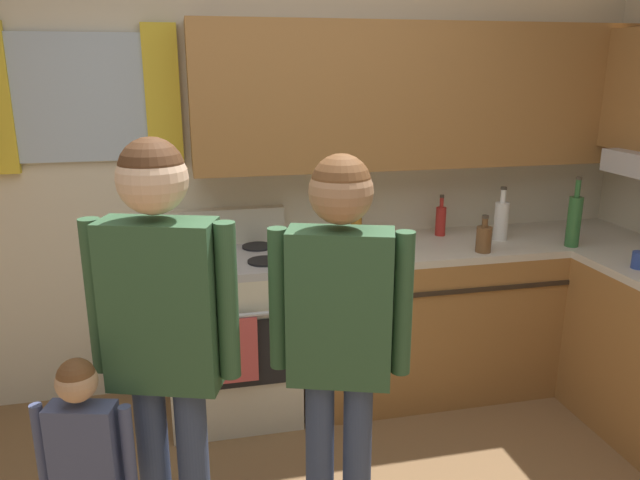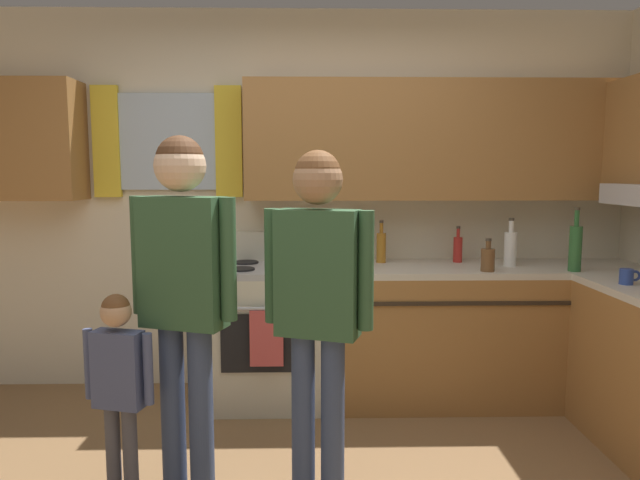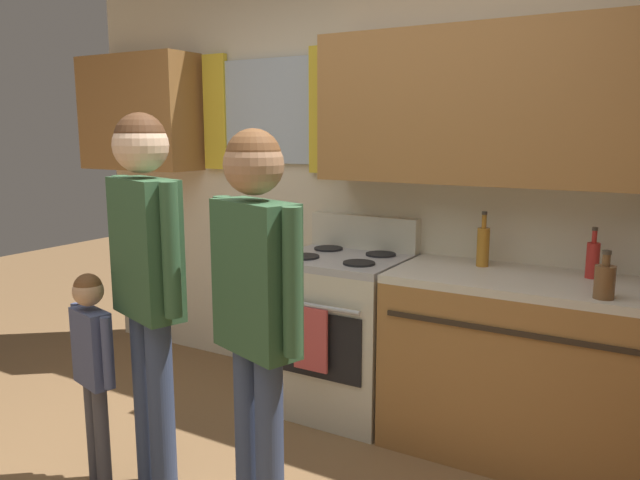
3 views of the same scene
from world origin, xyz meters
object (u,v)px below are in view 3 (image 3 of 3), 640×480
object	(u,v)px
bottle_oil_amber	(483,245)
small_child	(92,355)
adult_holding_child	(147,263)
stove_oven	(343,330)
adult_in_plaid	(256,293)
bottle_squat_brown	(605,281)
bottle_sauce_red	(593,259)

from	to	relation	value
bottle_oil_amber	small_child	bearing A→B (deg)	-133.46
adult_holding_child	small_child	xyz separation A→B (m)	(-0.27, -0.08, -0.43)
stove_oven	bottle_oil_amber	size ratio (longest dim) A/B	3.85
adult_in_plaid	small_child	bearing A→B (deg)	-177.50
bottle_oil_amber	adult_holding_child	xyz separation A→B (m)	(-1.05, -1.31, 0.04)
bottle_squat_brown	adult_holding_child	world-z (taller)	adult_holding_child
bottle_oil_amber	adult_in_plaid	world-z (taller)	adult_in_plaid
bottle_oil_amber	adult_in_plaid	xyz separation A→B (m)	(-0.45, -1.36, -0.00)
bottle_sauce_red	adult_holding_child	xyz separation A→B (m)	(-1.57, -1.32, 0.06)
bottle_sauce_red	adult_in_plaid	distance (m)	1.68
stove_oven	bottle_squat_brown	size ratio (longest dim) A/B	5.37
stove_oven	adult_holding_child	size ratio (longest dim) A/B	0.66
bottle_oil_amber	adult_in_plaid	distance (m)	1.43
bottle_oil_amber	adult_in_plaid	bearing A→B (deg)	-108.38
adult_in_plaid	bottle_squat_brown	bearing A→B (deg)	43.06
stove_oven	adult_in_plaid	world-z (taller)	adult_in_plaid
stove_oven	small_child	size ratio (longest dim) A/B	1.12
adult_holding_child	adult_in_plaid	world-z (taller)	adult_holding_child
bottle_sauce_red	bottle_oil_amber	xyz separation A→B (m)	(-0.52, -0.01, 0.02)
bottle_sauce_red	bottle_squat_brown	bearing A→B (deg)	-76.30
adult_holding_child	adult_in_plaid	xyz separation A→B (m)	(0.60, -0.05, -0.04)
bottle_sauce_red	small_child	bearing A→B (deg)	-142.78
bottle_squat_brown	adult_holding_child	xyz separation A→B (m)	(-1.66, -0.95, 0.07)
stove_oven	bottle_oil_amber	xyz separation A→B (m)	(0.74, 0.14, 0.54)
bottle_oil_amber	adult_holding_child	size ratio (longest dim) A/B	0.17
bottle_oil_amber	bottle_squat_brown	bearing A→B (deg)	-30.70
bottle_sauce_red	bottle_oil_amber	world-z (taller)	bottle_oil_amber
bottle_sauce_red	adult_in_plaid	world-z (taller)	adult_in_plaid
bottle_squat_brown	adult_in_plaid	world-z (taller)	adult_in_plaid
bottle_sauce_red	bottle_squat_brown	size ratio (longest dim) A/B	1.20
bottle_sauce_red	bottle_squat_brown	distance (m)	0.38
stove_oven	bottle_sauce_red	distance (m)	1.38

